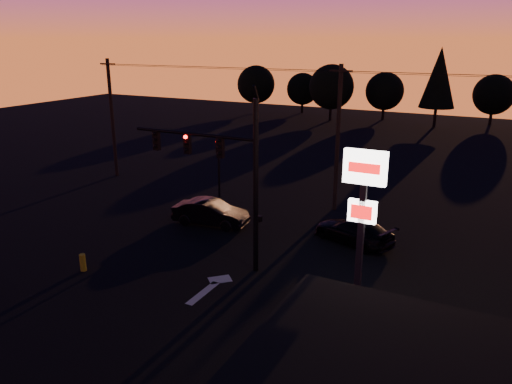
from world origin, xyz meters
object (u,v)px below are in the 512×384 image
bollard (83,262)px  car_right (353,231)px  traffic_signal_mast (224,164)px  pylon_sign (363,203)px  secondary_signal (219,162)px  car_mid (211,213)px

bollard → car_right: size_ratio=0.18×
traffic_signal_mast → bollard: traffic_signal_mast is taller
bollard → pylon_sign: bearing=5.5°
secondary_signal → pylon_sign: pylon_sign is taller
car_mid → car_right: car_mid is taller
secondary_signal → car_mid: secondary_signal is taller
traffic_signal_mast → secondary_signal: traffic_signal_mast is taller
car_mid → traffic_signal_mast: bearing=-147.0°
car_mid → car_right: 8.27m
bollard → car_mid: 8.16m
pylon_sign → car_right: (-2.39, 7.81, -4.26)m
bollard → car_mid: car_mid is taller
traffic_signal_mast → secondary_signal: 9.19m
pylon_sign → bollard: size_ratio=8.23×
pylon_sign → car_right: size_ratio=1.50×
secondary_signal → pylon_sign: size_ratio=0.64×
bollard → car_right: bearing=41.3°
secondary_signal → pylon_sign: (12.00, -9.99, 2.05)m
secondary_signal → car_right: secondary_signal is taller
car_mid → car_right: size_ratio=0.98×
bollard → secondary_signal: bearing=86.5°
bollard → car_right: (10.28, 9.04, 0.24)m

